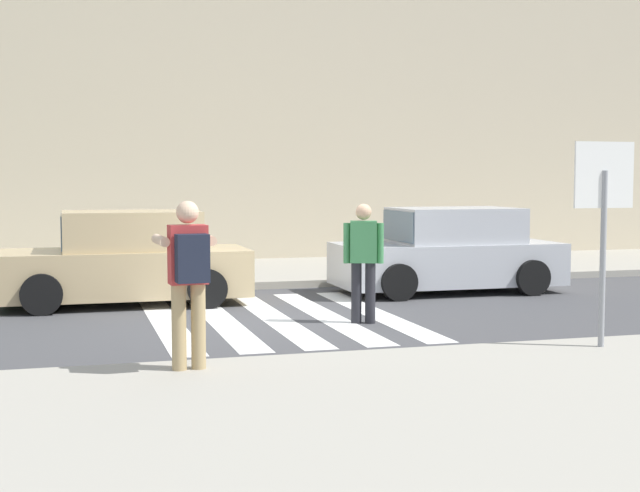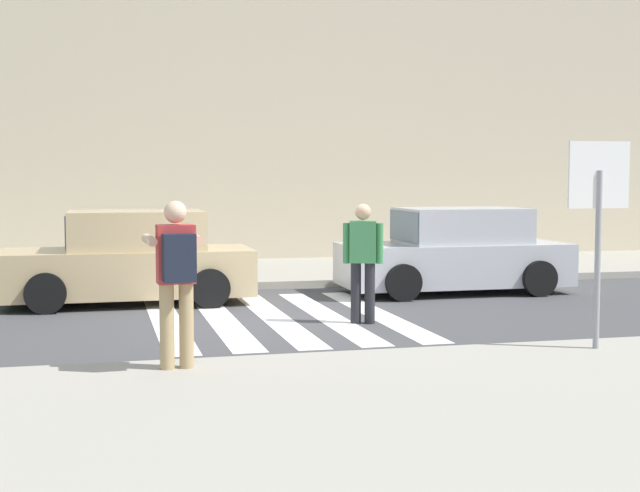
{
  "view_description": "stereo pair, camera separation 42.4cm",
  "coord_description": "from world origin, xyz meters",
  "px_view_note": "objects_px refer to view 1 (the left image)",
  "views": [
    {
      "loc": [
        -2.96,
        -12.69,
        2.1
      ],
      "look_at": [
        0.6,
        -0.2,
        1.1
      ],
      "focal_mm": 50.0,
      "sensor_mm": 36.0,
      "label": 1
    },
    {
      "loc": [
        -2.55,
        -12.8,
        2.1
      ],
      "look_at": [
        0.6,
        -0.2,
        1.1
      ],
      "focal_mm": 50.0,
      "sensor_mm": 36.0,
      "label": 2
    }
  ],
  "objects_px": {
    "pedestrian_crossing": "(363,256)",
    "parked_car_silver": "(449,253)",
    "stop_sign": "(604,198)",
    "photographer_with_backpack": "(189,270)",
    "parked_car_tan": "(125,261)"
  },
  "relations": [
    {
      "from": "pedestrian_crossing",
      "to": "parked_car_silver",
      "type": "bearing_deg",
      "value": 47.72
    },
    {
      "from": "stop_sign",
      "to": "parked_car_silver",
      "type": "xyz_separation_m",
      "value": [
        0.8,
        6.04,
        -1.14
      ]
    },
    {
      "from": "stop_sign",
      "to": "parked_car_silver",
      "type": "bearing_deg",
      "value": 82.49
    },
    {
      "from": "photographer_with_backpack",
      "to": "stop_sign",
      "type": "bearing_deg",
      "value": -0.47
    },
    {
      "from": "pedestrian_crossing",
      "to": "parked_car_tan",
      "type": "distance_m",
      "value": 4.31
    },
    {
      "from": "stop_sign",
      "to": "parked_car_tan",
      "type": "relative_size",
      "value": 0.58
    },
    {
      "from": "parked_car_tan",
      "to": "pedestrian_crossing",
      "type": "bearing_deg",
      "value": -42.46
    },
    {
      "from": "parked_car_tan",
      "to": "parked_car_silver",
      "type": "relative_size",
      "value": 1.0
    },
    {
      "from": "stop_sign",
      "to": "parked_car_silver",
      "type": "distance_m",
      "value": 6.2
    },
    {
      "from": "stop_sign",
      "to": "photographer_with_backpack",
      "type": "bearing_deg",
      "value": 179.53
    },
    {
      "from": "stop_sign",
      "to": "photographer_with_backpack",
      "type": "relative_size",
      "value": 1.37
    },
    {
      "from": "pedestrian_crossing",
      "to": "parked_car_tan",
      "type": "relative_size",
      "value": 0.42
    },
    {
      "from": "photographer_with_backpack",
      "to": "parked_car_tan",
      "type": "distance_m",
      "value": 6.02
    },
    {
      "from": "photographer_with_backpack",
      "to": "parked_car_tan",
      "type": "relative_size",
      "value": 0.42
    },
    {
      "from": "stop_sign",
      "to": "pedestrian_crossing",
      "type": "distance_m",
      "value": 3.74
    }
  ]
}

